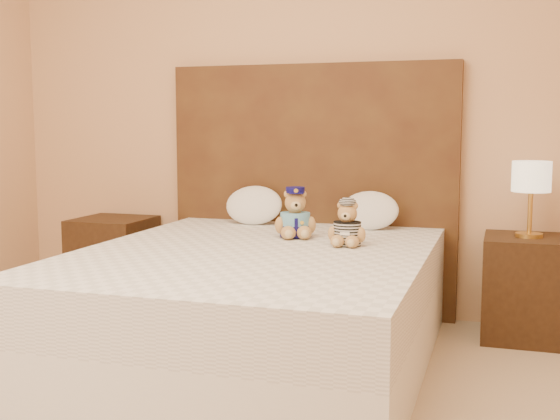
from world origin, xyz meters
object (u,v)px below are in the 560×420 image
object	(u,v)px
nightstand_left	(114,261)
bed	(255,306)
pillow_left	(254,203)
pillow_right	(370,209)
teddy_police	(295,213)
nightstand_right	(527,288)
lamp	(531,181)
teddy_prisoner	(347,223)

from	to	relation	value
nightstand_left	bed	bearing A→B (deg)	-32.62
pillow_left	pillow_right	distance (m)	0.70
nightstand_left	pillow_left	size ratio (longest dim) A/B	1.57
teddy_police	nightstand_right	bearing A→B (deg)	-2.39
nightstand_right	pillow_left	distance (m)	1.61
pillow_left	nightstand_right	bearing A→B (deg)	-1.11
nightstand_right	teddy_police	world-z (taller)	teddy_police
lamp	pillow_right	xyz separation A→B (m)	(-0.86, 0.03, -0.18)
teddy_police	pillow_right	bearing A→B (deg)	32.28
teddy_prisoner	pillow_left	xyz separation A→B (m)	(-0.70, 0.59, 0.01)
lamp	nightstand_right	bearing A→B (deg)	0.00
teddy_prisoner	lamp	bearing A→B (deg)	31.25
bed	teddy_prisoner	bearing A→B (deg)	31.65
pillow_left	pillow_right	world-z (taller)	pillow_left
pillow_right	nightstand_left	bearing A→B (deg)	-178.95
nightstand_left	pillow_right	distance (m)	1.69
nightstand_left	teddy_prisoner	distance (m)	1.78
bed	pillow_left	distance (m)	0.97
bed	teddy_prisoner	distance (m)	0.60
nightstand_left	lamp	distance (m)	2.56
bed	nightstand_left	size ratio (longest dim) A/B	3.64
lamp	teddy_prisoner	world-z (taller)	lamp
nightstand_left	lamp	xyz separation A→B (m)	(2.50, 0.00, 0.57)
bed	nightstand_left	bearing A→B (deg)	147.38
bed	pillow_right	world-z (taller)	pillow_right
nightstand_right	teddy_prisoner	bearing A→B (deg)	-146.94
bed	lamp	bearing A→B (deg)	32.62
nightstand_right	pillow_right	world-z (taller)	pillow_right
nightstand_left	lamp	bearing A→B (deg)	0.00
pillow_left	bed	bearing A→B (deg)	-69.85
bed	pillow_right	xyz separation A→B (m)	(0.39, 0.83, 0.39)
nightstand_right	pillow_right	size ratio (longest dim) A/B	1.66
nightstand_right	lamp	distance (m)	0.57
teddy_police	pillow_left	world-z (taller)	teddy_police
nightstand_left	pillow_right	bearing A→B (deg)	1.05
teddy_police	pillow_left	bearing A→B (deg)	111.61
nightstand_left	teddy_police	xyz separation A→B (m)	(1.33, -0.39, 0.41)
lamp	teddy_police	size ratio (longest dim) A/B	1.53
teddy_prisoner	pillow_right	distance (m)	0.59
bed	pillow_left	xyz separation A→B (m)	(-0.30, 0.83, 0.40)
lamp	pillow_left	distance (m)	1.56
teddy_prisoner	pillow_left	distance (m)	0.91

